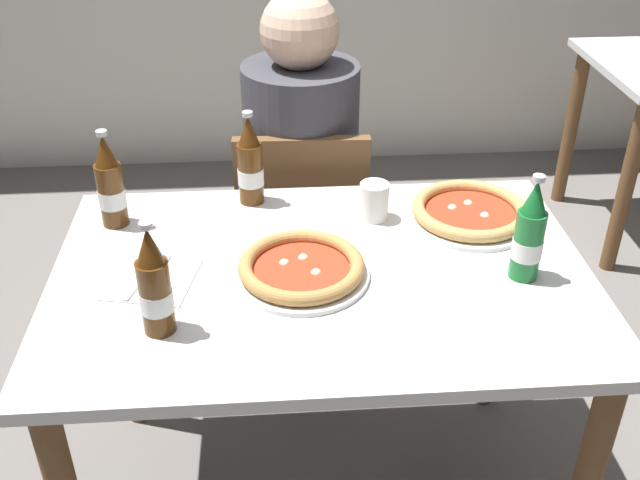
{
  "coord_description": "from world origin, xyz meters",
  "views": [
    {
      "loc": [
        -0.1,
        -1.36,
        1.68
      ],
      "look_at": [
        0.0,
        0.05,
        0.8
      ],
      "focal_mm": 41.49,
      "sensor_mm": 36.0,
      "label": 1
    }
  ],
  "objects_px": {
    "diner_seated": "(302,196)",
    "beer_bottle_center": "(250,165)",
    "dining_table_main": "(322,312)",
    "pizza_margherita_near": "(470,212)",
    "beer_bottle_right": "(155,287)",
    "napkin_with_cutlery": "(152,279)",
    "chair_behind_table": "(302,233)",
    "beer_bottle_extra": "(529,236)",
    "paper_cup": "(374,201)",
    "pizza_marinara_far": "(301,269)",
    "beer_bottle_left": "(110,186)"
  },
  "relations": [
    {
      "from": "paper_cup",
      "to": "beer_bottle_center",
      "type": "bearing_deg",
      "value": 160.1
    },
    {
      "from": "diner_seated",
      "to": "pizza_marinara_far",
      "type": "height_order",
      "value": "diner_seated"
    },
    {
      "from": "beer_bottle_center",
      "to": "beer_bottle_extra",
      "type": "height_order",
      "value": "same"
    },
    {
      "from": "diner_seated",
      "to": "napkin_with_cutlery",
      "type": "relative_size",
      "value": 5.67
    },
    {
      "from": "beer_bottle_right",
      "to": "napkin_with_cutlery",
      "type": "bearing_deg",
      "value": 102.25
    },
    {
      "from": "beer_bottle_right",
      "to": "beer_bottle_extra",
      "type": "xyz_separation_m",
      "value": [
        0.78,
        0.13,
        0.0
      ]
    },
    {
      "from": "pizza_margherita_near",
      "to": "pizza_marinara_far",
      "type": "height_order",
      "value": "same"
    },
    {
      "from": "dining_table_main",
      "to": "pizza_marinara_far",
      "type": "xyz_separation_m",
      "value": [
        -0.05,
        -0.02,
        0.14
      ]
    },
    {
      "from": "pizza_margherita_near",
      "to": "beer_bottle_center",
      "type": "height_order",
      "value": "beer_bottle_center"
    },
    {
      "from": "beer_bottle_center",
      "to": "beer_bottle_extra",
      "type": "xyz_separation_m",
      "value": [
        0.6,
        -0.39,
        0.0
      ]
    },
    {
      "from": "pizza_margherita_near",
      "to": "paper_cup",
      "type": "relative_size",
      "value": 3.29
    },
    {
      "from": "beer_bottle_left",
      "to": "paper_cup",
      "type": "relative_size",
      "value": 2.6
    },
    {
      "from": "beer_bottle_extra",
      "to": "beer_bottle_right",
      "type": "bearing_deg",
      "value": -170.35
    },
    {
      "from": "beer_bottle_right",
      "to": "beer_bottle_extra",
      "type": "relative_size",
      "value": 1.0
    },
    {
      "from": "napkin_with_cutlery",
      "to": "beer_bottle_extra",
      "type": "bearing_deg",
      "value": -2.99
    },
    {
      "from": "dining_table_main",
      "to": "beer_bottle_center",
      "type": "distance_m",
      "value": 0.43
    },
    {
      "from": "beer_bottle_right",
      "to": "dining_table_main",
      "type": "bearing_deg",
      "value": 28.63
    },
    {
      "from": "chair_behind_table",
      "to": "beer_bottle_right",
      "type": "bearing_deg",
      "value": 70.19
    },
    {
      "from": "diner_seated",
      "to": "beer_bottle_center",
      "type": "distance_m",
      "value": 0.45
    },
    {
      "from": "beer_bottle_right",
      "to": "napkin_with_cutlery",
      "type": "distance_m",
      "value": 0.21
    },
    {
      "from": "beer_bottle_center",
      "to": "paper_cup",
      "type": "height_order",
      "value": "beer_bottle_center"
    },
    {
      "from": "pizza_margherita_near",
      "to": "napkin_with_cutlery",
      "type": "distance_m",
      "value": 0.78
    },
    {
      "from": "diner_seated",
      "to": "napkin_with_cutlery",
      "type": "height_order",
      "value": "diner_seated"
    },
    {
      "from": "chair_behind_table",
      "to": "pizza_margherita_near",
      "type": "distance_m",
      "value": 0.64
    },
    {
      "from": "beer_bottle_center",
      "to": "beer_bottle_extra",
      "type": "relative_size",
      "value": 1.0
    },
    {
      "from": "dining_table_main",
      "to": "paper_cup",
      "type": "bearing_deg",
      "value": 57.04
    },
    {
      "from": "diner_seated",
      "to": "beer_bottle_left",
      "type": "relative_size",
      "value": 4.89
    },
    {
      "from": "dining_table_main",
      "to": "beer_bottle_left",
      "type": "xyz_separation_m",
      "value": [
        -0.49,
        0.24,
        0.22
      ]
    },
    {
      "from": "pizza_margherita_near",
      "to": "beer_bottle_right",
      "type": "relative_size",
      "value": 1.26
    },
    {
      "from": "pizza_margherita_near",
      "to": "beer_bottle_center",
      "type": "bearing_deg",
      "value": 165.94
    },
    {
      "from": "diner_seated",
      "to": "pizza_margherita_near",
      "type": "bearing_deg",
      "value": -49.35
    },
    {
      "from": "pizza_marinara_far",
      "to": "beer_bottle_left",
      "type": "bearing_deg",
      "value": 149.35
    },
    {
      "from": "diner_seated",
      "to": "beer_bottle_right",
      "type": "xyz_separation_m",
      "value": [
        -0.32,
        -0.84,
        0.27
      ]
    },
    {
      "from": "dining_table_main",
      "to": "chair_behind_table",
      "type": "height_order",
      "value": "chair_behind_table"
    },
    {
      "from": "pizza_margherita_near",
      "to": "beer_bottle_left",
      "type": "height_order",
      "value": "beer_bottle_left"
    },
    {
      "from": "paper_cup",
      "to": "pizza_margherita_near",
      "type": "bearing_deg",
      "value": -6.16
    },
    {
      "from": "pizza_marinara_far",
      "to": "beer_bottle_right",
      "type": "distance_m",
      "value": 0.34
    },
    {
      "from": "beer_bottle_center",
      "to": "napkin_with_cutlery",
      "type": "distance_m",
      "value": 0.42
    },
    {
      "from": "dining_table_main",
      "to": "diner_seated",
      "type": "bearing_deg",
      "value": 90.99
    },
    {
      "from": "dining_table_main",
      "to": "beer_bottle_right",
      "type": "height_order",
      "value": "beer_bottle_right"
    },
    {
      "from": "pizza_marinara_far",
      "to": "beer_bottle_left",
      "type": "height_order",
      "value": "beer_bottle_left"
    },
    {
      "from": "pizza_margherita_near",
      "to": "beer_bottle_extra",
      "type": "bearing_deg",
      "value": -77.33
    },
    {
      "from": "beer_bottle_right",
      "to": "beer_bottle_center",
      "type": "bearing_deg",
      "value": 70.94
    },
    {
      "from": "beer_bottle_extra",
      "to": "napkin_with_cutlery",
      "type": "height_order",
      "value": "beer_bottle_extra"
    },
    {
      "from": "beer_bottle_right",
      "to": "diner_seated",
      "type": "bearing_deg",
      "value": 68.99
    },
    {
      "from": "diner_seated",
      "to": "dining_table_main",
      "type": "bearing_deg",
      "value": -89.01
    },
    {
      "from": "diner_seated",
      "to": "beer_bottle_right",
      "type": "height_order",
      "value": "diner_seated"
    },
    {
      "from": "beer_bottle_left",
      "to": "napkin_with_cutlery",
      "type": "distance_m",
      "value": 0.3
    },
    {
      "from": "chair_behind_table",
      "to": "napkin_with_cutlery",
      "type": "distance_m",
      "value": 0.76
    },
    {
      "from": "dining_table_main",
      "to": "pizza_marinara_far",
      "type": "height_order",
      "value": "pizza_marinara_far"
    }
  ]
}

